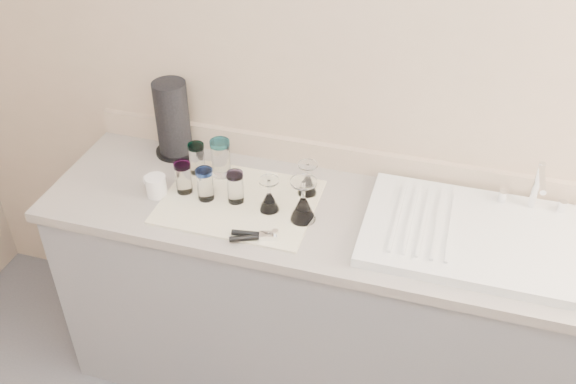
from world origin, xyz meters
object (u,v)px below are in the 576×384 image
(tumbler_blue, at_px, (205,184))
(can_opener, at_px, (254,236))
(goblet_back_right, at_px, (307,183))
(paper_towel_roll, at_px, (173,120))
(tumbler_magenta, at_px, (183,177))
(tumbler_teal, at_px, (197,158))
(goblet_front_left, at_px, (269,199))
(sink_unit, at_px, (487,237))
(tumbler_lavender, at_px, (235,187))
(white_mug, at_px, (156,186))
(tumbler_cyan, at_px, (221,158))
(goblet_front_right, at_px, (303,206))

(tumbler_blue, relative_size, can_opener, 0.77)
(goblet_back_right, distance_m, paper_towel_roll, 0.60)
(tumbler_magenta, xyz_separation_m, goblet_back_right, (0.44, 0.12, -0.02))
(tumbler_teal, xyz_separation_m, goblet_front_left, (0.34, -0.15, -0.02))
(sink_unit, bearing_deg, goblet_back_right, 172.66)
(tumbler_lavender, height_order, goblet_back_right, goblet_back_right)
(tumbler_blue, relative_size, tumbler_lavender, 1.02)
(tumbler_blue, relative_size, white_mug, 1.07)
(tumbler_teal, height_order, goblet_back_right, goblet_back_right)
(goblet_front_left, bearing_deg, tumbler_lavender, 174.34)
(tumbler_teal, distance_m, tumbler_magenta, 0.13)
(tumbler_cyan, relative_size, goblet_front_left, 1.16)
(tumbler_magenta, height_order, paper_towel_roll, paper_towel_roll)
(can_opener, bearing_deg, goblet_front_right, 48.84)
(tumbler_lavender, relative_size, can_opener, 0.76)
(tumbler_lavender, xyz_separation_m, can_opener, (0.13, -0.18, -0.05))
(tumbler_lavender, bearing_deg, sink_unit, 2.44)
(goblet_front_right, bearing_deg, tumbler_blue, 177.62)
(tumbler_magenta, bearing_deg, tumbler_cyan, 56.84)
(goblet_front_right, bearing_deg, goblet_back_right, 99.47)
(goblet_front_right, bearing_deg, tumbler_magenta, 175.90)
(sink_unit, bearing_deg, goblet_front_right, -173.66)
(goblet_back_right, relative_size, white_mug, 1.10)
(white_mug, bearing_deg, tumbler_blue, 6.34)
(tumbler_teal, distance_m, tumbler_blue, 0.18)
(tumbler_blue, relative_size, goblet_front_right, 0.76)
(tumbler_cyan, height_order, tumbler_blue, tumbler_cyan)
(goblet_front_left, bearing_deg, tumbler_teal, 156.61)
(sink_unit, bearing_deg, tumbler_teal, 175.03)
(white_mug, bearing_deg, tumbler_magenta, 21.89)
(sink_unit, height_order, paper_towel_roll, paper_towel_roll)
(can_opener, bearing_deg, tumbler_cyan, 126.96)
(tumbler_magenta, bearing_deg, sink_unit, 1.90)
(tumbler_cyan, height_order, white_mug, tumbler_cyan)
(tumbler_magenta, relative_size, white_mug, 1.06)
(goblet_back_right, xyz_separation_m, paper_towel_roll, (-0.58, 0.13, 0.10))
(tumbler_cyan, height_order, goblet_front_left, tumbler_cyan)
(goblet_back_right, bearing_deg, goblet_front_left, -127.71)
(white_mug, relative_size, paper_towel_roll, 0.37)
(tumbler_lavender, relative_size, paper_towel_roll, 0.39)
(paper_towel_roll, bearing_deg, white_mug, -80.15)
(tumbler_cyan, bearing_deg, goblet_front_right, -25.07)
(tumbler_cyan, distance_m, goblet_front_left, 0.29)
(tumbler_cyan, height_order, goblet_front_right, goblet_front_right)
(tumbler_teal, distance_m, can_opener, 0.46)
(goblet_back_right, relative_size, can_opener, 0.79)
(sink_unit, relative_size, goblet_front_right, 5.03)
(can_opener, bearing_deg, goblet_front_left, 89.93)
(tumbler_cyan, bearing_deg, tumbler_lavender, -52.04)
(tumbler_blue, bearing_deg, goblet_back_right, 21.69)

